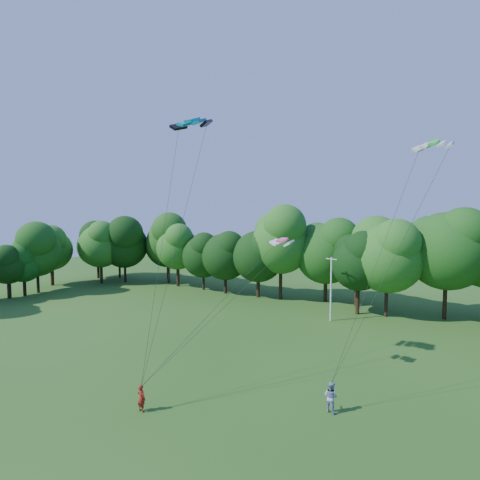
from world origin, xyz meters
The scene contains 10 objects.
ground centered at (0.00, 0.00, 0.00)m, with size 160.00×160.00×0.00m, color #204F15.
utility_pole centered at (1.36, 29.00, 3.77)m, with size 1.40×0.56×7.28m.
kite_flyer_left centered at (-2.42, 3.68, 0.84)m, with size 0.62×0.40×1.68m, color maroon.
kite_flyer_right centered at (7.59, 9.77, 0.94)m, with size 0.92×0.71×1.89m, color #8F9CC6.
kite_teal centered at (-3.35, 10.08, 19.16)m, with size 3.18×1.65×0.65m.
kite_green centered at (12.22, 16.69, 17.04)m, with size 2.63×1.63×0.54m.
kite_pink centered at (2.65, 13.10, 10.27)m, with size 1.85×1.07×0.33m.
tree_back_west centered at (-30.52, 37.10, 7.57)m, with size 8.33×8.33×12.12m.
tree_back_center centered at (3.27, 33.49, 6.37)m, with size 7.01×7.01×10.20m.
tree_flank_west centered at (-41.67, 17.99, 5.27)m, with size 5.81×5.81×8.45m.
Camera 1 is at (14.44, -12.19, 12.24)m, focal length 28.00 mm.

